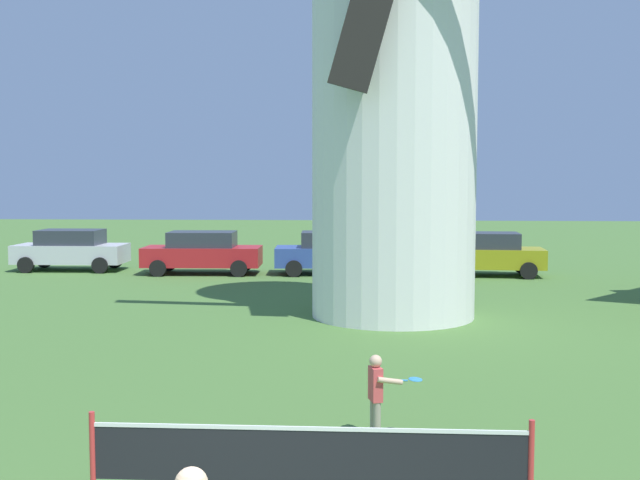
# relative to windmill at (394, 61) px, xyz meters

# --- Properties ---
(windmill) EXTENTS (8.10, 4.81, 13.44)m
(windmill) POSITION_rel_windmill_xyz_m (0.00, 0.00, 0.00)
(windmill) COLOR white
(windmill) RESTS_ON ground_plane
(tennis_net) EXTENTS (4.49, 0.06, 1.10)m
(tennis_net) POSITION_rel_windmill_xyz_m (-1.25, -11.85, -5.72)
(tennis_net) COLOR red
(tennis_net) RESTS_ON ground_plane
(player_far) EXTENTS (0.75, 0.37, 1.13)m
(player_far) POSITION_rel_windmill_xyz_m (-0.52, -9.27, -5.76)
(player_far) COLOR #9E937F
(player_far) RESTS_ON ground_plane
(parked_car_silver) EXTENTS (4.14, 1.93, 1.56)m
(parked_car_silver) POSITION_rel_windmill_xyz_m (-11.91, 9.05, -5.59)
(parked_car_silver) COLOR silver
(parked_car_silver) RESTS_ON ground_plane
(parked_car_red) EXTENTS (4.32, 2.00, 1.56)m
(parked_car_red) POSITION_rel_windmill_xyz_m (-6.69, 8.32, -5.59)
(parked_car_red) COLOR red
(parked_car_red) RESTS_ON ground_plane
(parked_car_blue) EXTENTS (4.42, 2.05, 1.56)m
(parked_car_blue) POSITION_rel_windmill_xyz_m (-1.81, 8.53, -5.59)
(parked_car_blue) COLOR #334C99
(parked_car_blue) RESTS_ON ground_plane
(parked_car_mustard) EXTENTS (4.12, 2.07, 1.56)m
(parked_car_mustard) POSITION_rel_windmill_xyz_m (3.65, 8.40, -5.59)
(parked_car_mustard) COLOR #999919
(parked_car_mustard) RESTS_ON ground_plane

